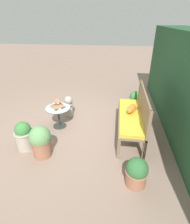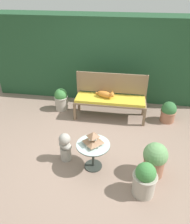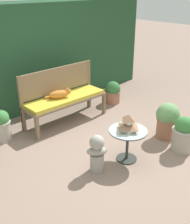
{
  "view_description": "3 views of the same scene",
  "coord_description": "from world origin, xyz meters",
  "views": [
    {
      "loc": [
        3.56,
        0.91,
        2.39
      ],
      "look_at": [
        0.08,
        0.45,
        0.5
      ],
      "focal_mm": 28.0,
      "sensor_mm": 36.0,
      "label": 1
    },
    {
      "loc": [
        0.49,
        -3.31,
        2.94
      ],
      "look_at": [
        -0.1,
        0.42,
        0.63
      ],
      "focal_mm": 35.0,
      "sensor_mm": 36.0,
      "label": 2
    },
    {
      "loc": [
        -2.89,
        -2.83,
        2.53
      ],
      "look_at": [
        0.11,
        0.39,
        0.5
      ],
      "focal_mm": 45.0,
      "sensor_mm": 36.0,
      "label": 3
    }
  ],
  "objects": [
    {
      "name": "potted_plant_bench_right",
      "position": [
        -1.14,
        1.45,
        0.3
      ],
      "size": [
        0.36,
        0.36,
        0.58
      ],
      "color": "#ADA393",
      "rests_on": "ground"
    },
    {
      "name": "ground",
      "position": [
        0.0,
        0.0,
        0.0
      ],
      "size": [
        30.0,
        30.0,
        0.0
      ],
      "primitive_type": "plane",
      "color": "gray"
    },
    {
      "name": "potted_plant_path_edge",
      "position": [
        1.06,
        -0.46,
        0.34
      ],
      "size": [
        0.41,
        0.41,
        0.65
      ],
      "color": "#9E664C",
      "rests_on": "ground"
    },
    {
      "name": "pagoda_birdhouse",
      "position": [
        0.01,
        -0.45,
        0.63
      ],
      "size": [
        0.29,
        0.29,
        0.26
      ],
      "color": "silver",
      "rests_on": "patio_table"
    },
    {
      "name": "potted_plant_hedge_corner",
      "position": [
        0.89,
        -0.9,
        0.3
      ],
      "size": [
        0.39,
        0.39,
        0.6
      ],
      "color": "#ADA393",
      "rests_on": "ground"
    },
    {
      "name": "bench_backrest",
      "position": [
        0.14,
        1.49,
        0.76
      ],
      "size": [
        1.69,
        0.06,
        1.06
      ],
      "color": "#7F664C",
      "rests_on": "ground"
    },
    {
      "name": "garden_bench",
      "position": [
        0.14,
        1.25,
        0.46
      ],
      "size": [
        1.69,
        0.53,
        0.53
      ],
      "color": "#7F664C",
      "rests_on": "ground"
    },
    {
      "name": "foliage_hedge_back",
      "position": [
        0.0,
        2.55,
        1.1
      ],
      "size": [
        6.4,
        0.89,
        2.19
      ],
      "primitive_type": "cube",
      "color": "#234C2D",
      "rests_on": "ground"
    },
    {
      "name": "potted_plant_table_near",
      "position": [
        1.52,
        1.3,
        0.25
      ],
      "size": [
        0.37,
        0.37,
        0.51
      ],
      "color": "#9E664C",
      "rests_on": "ground"
    },
    {
      "name": "garden_bust",
      "position": [
        -0.53,
        -0.34,
        0.31
      ],
      "size": [
        0.35,
        0.31,
        0.58
      ],
      "rotation": [
        0.0,
        0.0,
        -0.56
      ],
      "color": "#A39E93",
      "rests_on": "ground"
    },
    {
      "name": "cat",
      "position": [
        0.02,
        1.27,
        0.61
      ],
      "size": [
        0.47,
        0.31,
        0.2
      ],
      "rotation": [
        0.0,
        0.0,
        -0.32
      ],
      "color": "orange",
      "rests_on": "garden_bench"
    },
    {
      "name": "patio_table",
      "position": [
        0.01,
        -0.45,
        0.41
      ],
      "size": [
        0.59,
        0.59,
        0.52
      ],
      "color": "#2D332D",
      "rests_on": "ground"
    }
  ]
}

